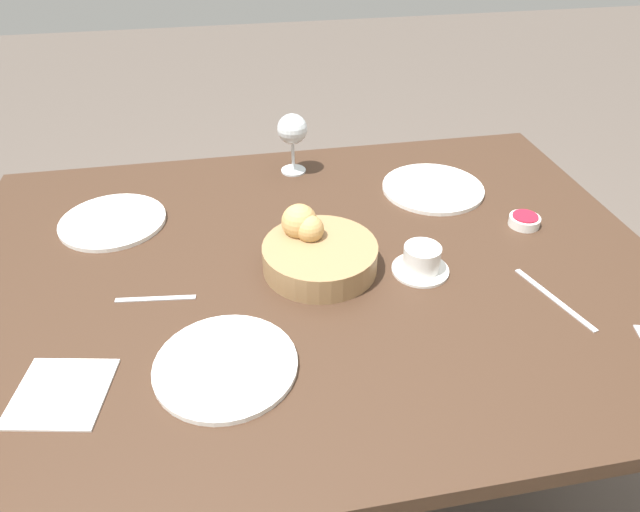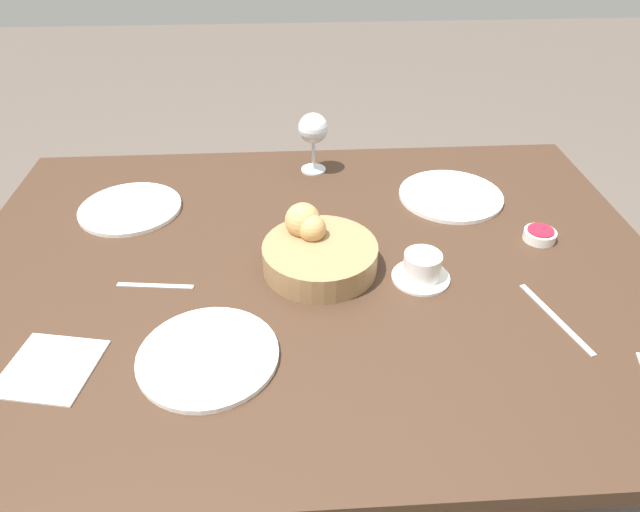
{
  "view_description": "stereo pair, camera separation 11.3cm",
  "coord_description": "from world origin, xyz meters",
  "px_view_note": "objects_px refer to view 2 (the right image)",
  "views": [
    {
      "loc": [
        0.15,
        0.92,
        1.44
      ],
      "look_at": [
        -0.01,
        0.01,
        0.77
      ],
      "focal_mm": 32.0,
      "sensor_mm": 36.0,
      "label": 1
    },
    {
      "loc": [
        0.04,
        0.93,
        1.44
      ],
      "look_at": [
        -0.01,
        0.01,
        0.77
      ],
      "focal_mm": 32.0,
      "sensor_mm": 36.0,
      "label": 2
    }
  ],
  "objects_px": {
    "coffee_cup": "(422,268)",
    "spoon_coffee": "(155,286)",
    "jam_bowl_berry": "(540,235)",
    "bread_basket": "(318,251)",
    "knife_silver": "(555,318)",
    "napkin": "(50,368)",
    "wine_glass": "(313,130)",
    "plate_far_center": "(208,356)",
    "plate_near_left": "(451,196)",
    "plate_near_right": "(130,208)"
  },
  "relations": [
    {
      "from": "plate_near_right",
      "to": "wine_glass",
      "type": "height_order",
      "value": "wine_glass"
    },
    {
      "from": "plate_far_center",
      "to": "coffee_cup",
      "type": "height_order",
      "value": "coffee_cup"
    },
    {
      "from": "wine_glass",
      "to": "jam_bowl_berry",
      "type": "height_order",
      "value": "wine_glass"
    },
    {
      "from": "plate_far_center",
      "to": "napkin",
      "type": "bearing_deg",
      "value": 1.84
    },
    {
      "from": "plate_near_right",
      "to": "knife_silver",
      "type": "xyz_separation_m",
      "value": [
        -0.84,
        0.43,
        -0.0
      ]
    },
    {
      "from": "wine_glass",
      "to": "jam_bowl_berry",
      "type": "bearing_deg",
      "value": 143.16
    },
    {
      "from": "plate_near_right",
      "to": "spoon_coffee",
      "type": "height_order",
      "value": "plate_near_right"
    },
    {
      "from": "bread_basket",
      "to": "wine_glass",
      "type": "xyz_separation_m",
      "value": [
        -0.01,
        -0.42,
        0.08
      ]
    },
    {
      "from": "napkin",
      "to": "coffee_cup",
      "type": "bearing_deg",
      "value": -163.02
    },
    {
      "from": "plate_near_left",
      "to": "jam_bowl_berry",
      "type": "distance_m",
      "value": 0.24
    },
    {
      "from": "bread_basket",
      "to": "plate_near_left",
      "type": "xyz_separation_m",
      "value": [
        -0.34,
        -0.26,
        -0.03
      ]
    },
    {
      "from": "plate_near_left",
      "to": "coffee_cup",
      "type": "height_order",
      "value": "coffee_cup"
    },
    {
      "from": "plate_near_left",
      "to": "plate_near_right",
      "type": "relative_size",
      "value": 1.06
    },
    {
      "from": "napkin",
      "to": "spoon_coffee",
      "type": "bearing_deg",
      "value": -122.97
    },
    {
      "from": "bread_basket",
      "to": "knife_silver",
      "type": "xyz_separation_m",
      "value": [
        -0.42,
        0.19,
        -0.03
      ]
    },
    {
      "from": "wine_glass",
      "to": "plate_near_left",
      "type": "bearing_deg",
      "value": 153.53
    },
    {
      "from": "plate_far_center",
      "to": "jam_bowl_berry",
      "type": "xyz_separation_m",
      "value": [
        -0.68,
        -0.31,
        0.01
      ]
    },
    {
      "from": "plate_far_center",
      "to": "coffee_cup",
      "type": "bearing_deg",
      "value": -154.31
    },
    {
      "from": "plate_near_right",
      "to": "spoon_coffee",
      "type": "distance_m",
      "value": 0.31
    },
    {
      "from": "plate_near_left",
      "to": "coffee_cup",
      "type": "bearing_deg",
      "value": 66.11
    },
    {
      "from": "plate_near_left",
      "to": "coffee_cup",
      "type": "relative_size",
      "value": 2.18
    },
    {
      "from": "wine_glass",
      "to": "knife_silver",
      "type": "height_order",
      "value": "wine_glass"
    },
    {
      "from": "wine_glass",
      "to": "coffee_cup",
      "type": "bearing_deg",
      "value": 111.61
    },
    {
      "from": "bread_basket",
      "to": "coffee_cup",
      "type": "xyz_separation_m",
      "value": [
        -0.2,
        0.06,
        -0.01
      ]
    },
    {
      "from": "plate_near_right",
      "to": "knife_silver",
      "type": "height_order",
      "value": "plate_near_right"
    },
    {
      "from": "spoon_coffee",
      "to": "bread_basket",
      "type": "bearing_deg",
      "value": -171.45
    },
    {
      "from": "jam_bowl_berry",
      "to": "plate_near_left",
      "type": "bearing_deg",
      "value": -52.6
    },
    {
      "from": "bread_basket",
      "to": "jam_bowl_berry",
      "type": "bearing_deg",
      "value": -172.38
    },
    {
      "from": "jam_bowl_berry",
      "to": "plate_near_right",
      "type": "bearing_deg",
      "value": -11.06
    },
    {
      "from": "jam_bowl_berry",
      "to": "knife_silver",
      "type": "bearing_deg",
      "value": 75.7
    },
    {
      "from": "wine_glass",
      "to": "plate_far_center",
      "type": "bearing_deg",
      "value": 72.44
    },
    {
      "from": "jam_bowl_berry",
      "to": "wine_glass",
      "type": "bearing_deg",
      "value": -36.84
    },
    {
      "from": "wine_glass",
      "to": "knife_silver",
      "type": "distance_m",
      "value": 0.74
    },
    {
      "from": "spoon_coffee",
      "to": "napkin",
      "type": "xyz_separation_m",
      "value": [
        0.13,
        0.21,
        0.0
      ]
    },
    {
      "from": "coffee_cup",
      "to": "jam_bowl_berry",
      "type": "relative_size",
      "value": 1.67
    },
    {
      "from": "coffee_cup",
      "to": "spoon_coffee",
      "type": "bearing_deg",
      "value": -0.81
    },
    {
      "from": "coffee_cup",
      "to": "jam_bowl_berry",
      "type": "height_order",
      "value": "coffee_cup"
    },
    {
      "from": "plate_near_left",
      "to": "plate_near_right",
      "type": "xyz_separation_m",
      "value": [
        0.76,
        0.01,
        0.0
      ]
    },
    {
      "from": "plate_near_left",
      "to": "jam_bowl_berry",
      "type": "relative_size",
      "value": 3.64
    },
    {
      "from": "plate_near_left",
      "to": "plate_far_center",
      "type": "bearing_deg",
      "value": 43.18
    },
    {
      "from": "bread_basket",
      "to": "coffee_cup",
      "type": "height_order",
      "value": "bread_basket"
    },
    {
      "from": "plate_near_right",
      "to": "plate_near_left",
      "type": "bearing_deg",
      "value": -179.02
    },
    {
      "from": "plate_far_center",
      "to": "jam_bowl_berry",
      "type": "bearing_deg",
      "value": -155.45
    },
    {
      "from": "plate_near_right",
      "to": "plate_far_center",
      "type": "xyz_separation_m",
      "value": [
        -0.23,
        0.49,
        0.0
      ]
    },
    {
      "from": "knife_silver",
      "to": "coffee_cup",
      "type": "bearing_deg",
      "value": -30.71
    },
    {
      "from": "coffee_cup",
      "to": "spoon_coffee",
      "type": "height_order",
      "value": "coffee_cup"
    },
    {
      "from": "plate_near_left",
      "to": "napkin",
      "type": "distance_m",
      "value": 0.94
    },
    {
      "from": "jam_bowl_berry",
      "to": "knife_silver",
      "type": "height_order",
      "value": "jam_bowl_berry"
    },
    {
      "from": "knife_silver",
      "to": "spoon_coffee",
      "type": "bearing_deg",
      "value": -10.58
    },
    {
      "from": "bread_basket",
      "to": "spoon_coffee",
      "type": "height_order",
      "value": "bread_basket"
    }
  ]
}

